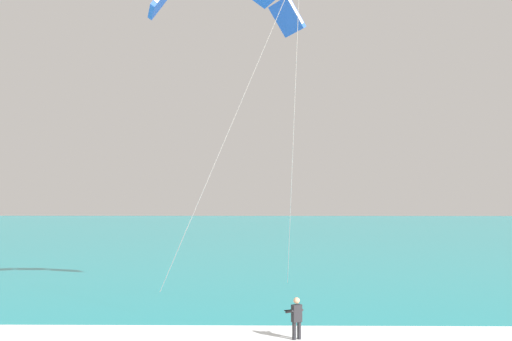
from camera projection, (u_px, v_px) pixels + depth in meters
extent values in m
cube|color=teal|center=(285.00, 233.00, 80.42)|extent=(200.00, 120.00, 0.20)
cube|color=white|center=(339.00, 335.00, 21.48)|extent=(200.00, 2.72, 0.04)
cylinder|color=#232328|center=(294.00, 334.00, 20.67)|extent=(0.14, 0.14, 0.84)
cylinder|color=#232328|center=(299.00, 334.00, 20.76)|extent=(0.14, 0.14, 0.84)
cube|color=#232328|center=(297.00, 313.00, 20.74)|extent=(0.39, 0.34, 0.60)
sphere|color=tan|center=(297.00, 301.00, 20.76)|extent=(0.22, 0.22, 0.22)
cylinder|color=#232328|center=(290.00, 311.00, 20.80)|extent=(0.32, 0.49, 0.22)
cylinder|color=#232328|center=(299.00, 311.00, 20.97)|extent=(0.32, 0.49, 0.22)
cylinder|color=black|center=(291.00, 310.00, 21.08)|extent=(0.50, 0.29, 0.04)
cube|color=#3F3F42|center=(295.00, 319.00, 20.84)|extent=(0.14, 0.13, 0.10)
cube|color=blue|center=(287.00, 17.00, 28.08)|extent=(1.79, 1.59, 1.64)
cube|color=white|center=(293.00, 9.00, 27.58)|extent=(1.02, 0.66, 1.39)
cylinder|color=#B2B2B7|center=(293.00, 142.00, 24.58)|extent=(0.26, 6.53, 12.43)
cylinder|color=#B2B2B7|center=(225.00, 139.00, 23.24)|extent=(5.70, 3.79, 12.43)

